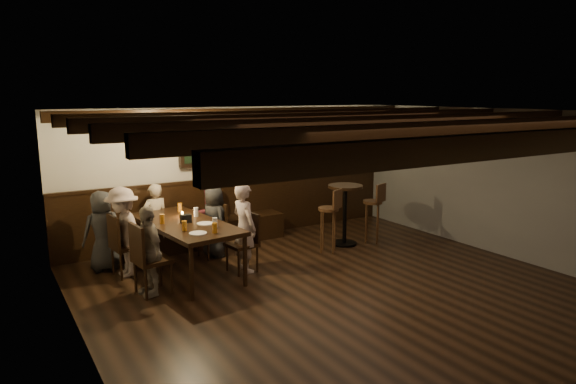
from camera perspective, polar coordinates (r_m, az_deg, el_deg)
room at (r=8.24m, az=-3.64°, el=-0.04°), size 7.00×7.00×7.00m
dining_table at (r=7.68m, az=-11.43°, el=-3.75°), size 1.17×2.19×0.78m
chair_left_near at (r=7.93m, az=-17.47°, el=-6.88°), size 0.46×0.46×0.92m
chair_left_far at (r=7.13m, az=-14.90°, el=-8.62°), size 0.49×0.49×0.97m
chair_right_near at (r=8.51m, az=-8.34°, el=-5.37°), size 0.44×0.44×0.88m
chair_right_far at (r=7.77m, az=-5.02°, el=-6.86°), size 0.45×0.45×0.88m
person_bench_left at (r=8.20m, az=-19.89°, el=-4.06°), size 0.64×0.45×1.22m
person_bench_centre at (r=8.64m, az=-14.53°, el=-3.05°), size 0.47×0.34×1.21m
person_bench_right at (r=8.88m, az=-8.82°, el=-2.31°), size 0.66×0.54×1.25m
person_left_near at (r=7.82m, az=-17.83°, el=-4.25°), size 0.58×0.90×1.32m
person_left_far at (r=7.02m, az=-15.24°, el=-6.32°), size 0.37×0.73×1.20m
person_right_near at (r=8.44m, az=-8.21°, el=-3.24°), size 0.44×0.61×1.18m
person_right_far at (r=7.67m, az=-4.88°, el=-3.97°), size 0.37×0.52×1.34m
pint_a at (r=8.16m, az=-15.43°, el=-2.10°), size 0.07×0.07×0.14m
pint_b at (r=8.32m, az=-11.93°, el=-1.68°), size 0.07×0.07×0.14m
pint_c at (r=7.61m, az=-13.83°, el=-2.94°), size 0.07×0.07×0.14m
pint_d at (r=7.95m, az=-10.18°, el=-2.20°), size 0.07×0.07×0.14m
pint_e at (r=7.16m, az=-11.43°, el=-3.70°), size 0.07×0.07×0.14m
pint_f at (r=7.27m, az=-8.11°, el=-3.38°), size 0.07×0.07×0.14m
pint_g at (r=6.98m, az=-8.15°, el=-3.97°), size 0.07×0.07×0.14m
plate_near at (r=6.99m, az=-9.98°, el=-4.54°), size 0.24×0.24×0.01m
plate_far at (r=7.48m, az=-9.19°, el=-3.49°), size 0.24×0.24×0.01m
condiment_caddy at (r=7.61m, az=-11.30°, el=-2.92°), size 0.15×0.10×0.12m
candle at (r=7.97m, az=-11.65°, el=-2.56°), size 0.05×0.05×0.05m
high_top_table at (r=9.03m, az=6.35°, el=-1.53°), size 0.60×0.60×1.07m
bar_stool_left at (r=8.65m, az=4.52°, el=-4.09°), size 0.38×0.40×1.08m
bar_stool_right at (r=9.29m, az=9.35°, el=-3.15°), size 0.37×0.39×1.08m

